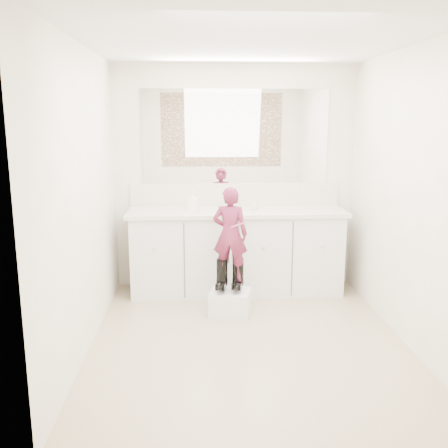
{
  "coord_description": "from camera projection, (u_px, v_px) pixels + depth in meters",
  "views": [
    {
      "loc": [
        -0.41,
        -3.91,
        1.82
      ],
      "look_at": [
        -0.17,
        0.51,
        0.89
      ],
      "focal_mm": 40.0,
      "sensor_mm": 36.0,
      "label": 1
    }
  ],
  "objects": [
    {
      "name": "countertop",
      "position": [
        237.0,
        212.0,
        5.22
      ],
      "size": [
        2.28,
        0.58,
        0.04
      ],
      "primitive_type": "cube",
      "color": "beige",
      "rests_on": "vanity_cabinet"
    },
    {
      "name": "ceiling",
      "position": [
        251.0,
        41.0,
        3.73
      ],
      "size": [
        3.0,
        3.0,
        0.0
      ],
      "primitive_type": "plane",
      "rotation": [
        3.14,
        0.0,
        0.0
      ],
      "color": "white",
      "rests_on": "wall_back"
    },
    {
      "name": "cup",
      "position": [
        254.0,
        206.0,
        5.26
      ],
      "size": [
        0.11,
        0.11,
        0.08
      ],
      "primitive_type": "imported",
      "rotation": [
        0.0,
        0.0,
        -0.23
      ],
      "color": "beige",
      "rests_on": "countertop"
    },
    {
      "name": "step_stool",
      "position": [
        230.0,
        303.0,
        4.74
      ],
      "size": [
        0.43,
        0.38,
        0.24
      ],
      "primitive_type": "cube",
      "rotation": [
        0.0,
        0.0,
        -0.22
      ],
      "color": "white",
      "rests_on": "floor"
    },
    {
      "name": "boot_right",
      "position": [
        238.0,
        274.0,
        4.7
      ],
      "size": [
        0.16,
        0.22,
        0.31
      ],
      "primitive_type": null,
      "rotation": [
        0.0,
        0.0,
        -0.22
      ],
      "color": "black",
      "rests_on": "step_stool"
    },
    {
      "name": "wall_right",
      "position": [
        409.0,
        198.0,
        4.04
      ],
      "size": [
        0.0,
        3.0,
        3.0
      ],
      "primitive_type": "plane",
      "rotation": [
        1.57,
        0.0,
        -1.57
      ],
      "color": "beige",
      "rests_on": "floor"
    },
    {
      "name": "toddler",
      "position": [
        230.0,
        234.0,
        4.62
      ],
      "size": [
        0.36,
        0.28,
        0.89
      ],
      "primitive_type": "imported",
      "rotation": [
        0.0,
        0.0,
        2.92
      ],
      "color": "#AD3562",
      "rests_on": "step_stool"
    },
    {
      "name": "faucet",
      "position": [
        236.0,
        203.0,
        5.37
      ],
      "size": [
        0.08,
        0.08,
        0.1
      ],
      "primitive_type": "cylinder",
      "color": "silver",
      "rests_on": "countertop"
    },
    {
      "name": "toothbrush",
      "position": [
        238.0,
        225.0,
        4.52
      ],
      "size": [
        0.13,
        0.04,
        0.06
      ],
      "primitive_type": "cylinder",
      "rotation": [
        0.0,
        1.22,
        -0.22
      ],
      "color": "pink",
      "rests_on": "toddler"
    },
    {
      "name": "wall_left",
      "position": [
        84.0,
        200.0,
        3.9
      ],
      "size": [
        0.0,
        3.0,
        3.0
      ],
      "primitive_type": "plane",
      "rotation": [
        1.57,
        0.0,
        1.57
      ],
      "color": "beige",
      "rests_on": "floor"
    },
    {
      "name": "boot_left",
      "position": [
        222.0,
        275.0,
        4.7
      ],
      "size": [
        0.16,
        0.22,
        0.31
      ],
      "primitive_type": null,
      "rotation": [
        0.0,
        0.0,
        -0.22
      ],
      "color": "black",
      "rests_on": "step_stool"
    },
    {
      "name": "vanity_cabinet",
      "position": [
        236.0,
        253.0,
        5.33
      ],
      "size": [
        2.2,
        0.55,
        0.85
      ],
      "primitive_type": "cube",
      "color": "silver",
      "rests_on": "floor"
    },
    {
      "name": "dot_panel",
      "position": [
        282.0,
        155.0,
        2.42
      ],
      "size": [
        2.0,
        0.01,
        1.2
      ],
      "primitive_type": "cube",
      "color": "#472819",
      "rests_on": "wall_front"
    },
    {
      "name": "backsplash",
      "position": [
        235.0,
        195.0,
        5.46
      ],
      "size": [
        2.28,
        0.03,
        0.25
      ],
      "primitive_type": "cube",
      "color": "beige",
      "rests_on": "countertop"
    },
    {
      "name": "wall_back",
      "position": [
        235.0,
        178.0,
        5.44
      ],
      "size": [
        2.6,
        0.0,
        2.6
      ],
      "primitive_type": "plane",
      "rotation": [
        1.57,
        0.0,
        0.0
      ],
      "color": "beige",
      "rests_on": "floor"
    },
    {
      "name": "wall_front",
      "position": [
        280.0,
        246.0,
        2.51
      ],
      "size": [
        2.6,
        0.0,
        2.6
      ],
      "primitive_type": "plane",
      "rotation": [
        -1.57,
        0.0,
        0.0
      ],
      "color": "beige",
      "rests_on": "floor"
    },
    {
      "name": "soap_bottle",
      "position": [
        193.0,
        202.0,
        5.12
      ],
      "size": [
        0.12,
        0.12,
        0.21
      ],
      "primitive_type": "imported",
      "rotation": [
        0.0,
        0.0,
        -0.35
      ],
      "color": "white",
      "rests_on": "countertop"
    },
    {
      "name": "floor",
      "position": [
        248.0,
        339.0,
        4.22
      ],
      "size": [
        3.0,
        3.0,
        0.0
      ],
      "primitive_type": "plane",
      "color": "#917B5F",
      "rests_on": "ground"
    },
    {
      "name": "mirror",
      "position": [
        235.0,
        137.0,
        5.34
      ],
      "size": [
        2.0,
        0.02,
        1.0
      ],
      "primitive_type": "cube",
      "color": "white",
      "rests_on": "wall_back"
    }
  ]
}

